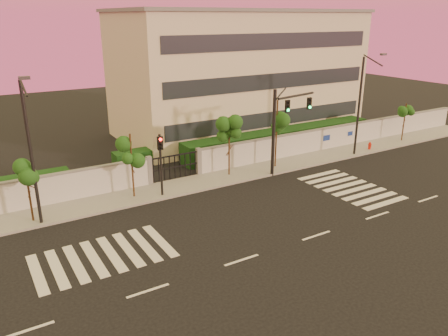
# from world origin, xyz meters

# --- Properties ---
(ground) EXTENTS (120.00, 120.00, 0.00)m
(ground) POSITION_xyz_m (0.00, 0.00, 0.00)
(ground) COLOR black
(ground) RESTS_ON ground
(sidewalk) EXTENTS (60.00, 3.00, 0.15)m
(sidewalk) POSITION_xyz_m (0.00, 10.50, 0.07)
(sidewalk) COLOR gray
(sidewalk) RESTS_ON ground
(perimeter_wall) EXTENTS (60.00, 0.36, 2.20)m
(perimeter_wall) POSITION_xyz_m (0.10, 12.00, 1.07)
(perimeter_wall) COLOR silver
(perimeter_wall) RESTS_ON ground
(hedge_row) EXTENTS (41.00, 4.25, 1.80)m
(hedge_row) POSITION_xyz_m (1.17, 14.74, 0.82)
(hedge_row) COLOR #103615
(hedge_row) RESTS_ON ground
(institutional_building) EXTENTS (24.40, 12.40, 12.25)m
(institutional_building) POSITION_xyz_m (9.00, 21.99, 6.16)
(institutional_building) COLOR beige
(institutional_building) RESTS_ON ground
(road_markings) EXTENTS (57.00, 7.62, 0.02)m
(road_markings) POSITION_xyz_m (-1.58, 3.76, 0.01)
(road_markings) COLOR silver
(road_markings) RESTS_ON ground
(street_tree_b) EXTENTS (1.50, 1.19, 3.74)m
(street_tree_b) POSITION_xyz_m (-13.20, 9.98, 2.76)
(street_tree_b) COLOR #382314
(street_tree_b) RESTS_ON ground
(street_tree_c) EXTENTS (1.42, 1.13, 4.46)m
(street_tree_c) POSITION_xyz_m (-6.78, 10.40, 3.28)
(street_tree_c) COLOR #382314
(street_tree_c) RESTS_ON ground
(street_tree_d) EXTENTS (1.49, 1.19, 4.54)m
(street_tree_d) POSITION_xyz_m (0.93, 10.70, 3.35)
(street_tree_d) COLOR #382314
(street_tree_d) RESTS_ON ground
(street_tree_e) EXTENTS (1.58, 1.25, 5.52)m
(street_tree_e) POSITION_xyz_m (5.14, 10.43, 4.06)
(street_tree_e) COLOR #382314
(street_tree_e) RESTS_ON ground
(street_tree_f) EXTENTS (1.39, 1.11, 3.77)m
(street_tree_f) POSITION_xyz_m (20.48, 10.24, 2.78)
(street_tree_f) COLOR #382314
(street_tree_f) RESTS_ON ground
(traffic_signal_main) EXTENTS (4.15, 0.96, 6.60)m
(traffic_signal_main) POSITION_xyz_m (4.65, 9.10, 4.17)
(traffic_signal_main) COLOR black
(traffic_signal_main) RESTS_ON ground
(traffic_signal_secondary) EXTENTS (0.34, 0.33, 4.37)m
(traffic_signal_secondary) POSITION_xyz_m (-5.09, 9.59, 2.77)
(traffic_signal_secondary) COLOR black
(traffic_signal_secondary) RESTS_ON ground
(streetlight_west) EXTENTS (0.53, 2.12, 8.82)m
(streetlight_west) POSITION_xyz_m (-12.87, 9.24, 4.76)
(streetlight_west) COLOR black
(streetlight_west) RESTS_ON ground
(streetlight_east) EXTENTS (0.53, 2.13, 8.86)m
(streetlight_east) POSITION_xyz_m (13.10, 9.28, 4.79)
(streetlight_east) COLOR black
(streetlight_east) RESTS_ON ground
(fire_hydrant) EXTENTS (0.32, 0.30, 0.81)m
(fire_hydrant) POSITION_xyz_m (15.36, 9.73, 0.41)
(fire_hydrant) COLOR red
(fire_hydrant) RESTS_ON ground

